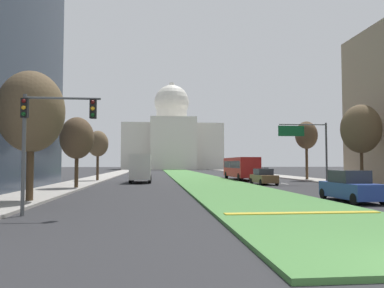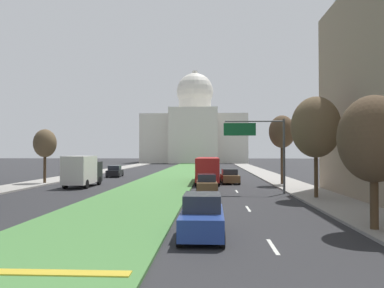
{
  "view_description": "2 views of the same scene",
  "coord_description": "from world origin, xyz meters",
  "px_view_note": "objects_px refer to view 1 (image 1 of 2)",
  "views": [
    {
      "loc": [
        -6.15,
        -6.66,
        2.24
      ],
      "look_at": [
        0.66,
        61.24,
        5.73
      ],
      "focal_mm": 34.83,
      "sensor_mm": 36.0,
      "label": 1
    },
    {
      "loc": [
        5.58,
        -2.33,
        3.63
      ],
      "look_at": [
        2.64,
        56.5,
        4.85
      ],
      "focal_mm": 35.61,
      "sensor_mm": 36.0,
      "label": 2
    }
  ],
  "objects_px": {
    "street_tree_right_mid": "(361,129)",
    "street_tree_left_far": "(98,144)",
    "street_tree_right_far": "(306,136)",
    "sedan_midblock": "(264,177)",
    "box_truck_delivery": "(141,168)",
    "sedan_lead_stopped": "(350,187)",
    "sedan_distant": "(260,174)",
    "capitol_building": "(172,140)",
    "sedan_far_horizon": "(141,172)",
    "traffic_light_near_left": "(45,127)",
    "street_tree_left_mid": "(77,138)",
    "city_bus": "(240,167)",
    "overhead_guide_sign": "(309,140)",
    "street_tree_left_near": "(31,112)"
  },
  "relations": [
    {
      "from": "sedan_lead_stopped",
      "to": "street_tree_left_far",
      "type": "bearing_deg",
      "value": 125.7
    },
    {
      "from": "street_tree_right_mid",
      "to": "sedan_far_horizon",
      "type": "relative_size",
      "value": 1.77
    },
    {
      "from": "overhead_guide_sign",
      "to": "box_truck_delivery",
      "type": "xyz_separation_m",
      "value": [
        -17.7,
        5.49,
        -2.96
      ]
    },
    {
      "from": "overhead_guide_sign",
      "to": "street_tree_right_mid",
      "type": "distance_m",
      "value": 5.31
    },
    {
      "from": "sedan_midblock",
      "to": "box_truck_delivery",
      "type": "distance_m",
      "value": 13.94
    },
    {
      "from": "traffic_light_near_left",
      "to": "sedan_distant",
      "type": "height_order",
      "value": "traffic_light_near_left"
    },
    {
      "from": "street_tree_left_far",
      "to": "box_truck_delivery",
      "type": "height_order",
      "value": "street_tree_left_far"
    },
    {
      "from": "street_tree_right_mid",
      "to": "sedan_distant",
      "type": "relative_size",
      "value": 1.84
    },
    {
      "from": "street_tree_right_far",
      "to": "sedan_distant",
      "type": "height_order",
      "value": "street_tree_right_far"
    },
    {
      "from": "street_tree_right_far",
      "to": "box_truck_delivery",
      "type": "height_order",
      "value": "street_tree_right_far"
    },
    {
      "from": "street_tree_left_far",
      "to": "box_truck_delivery",
      "type": "relative_size",
      "value": 0.97
    },
    {
      "from": "street_tree_right_far",
      "to": "sedan_midblock",
      "type": "bearing_deg",
      "value": -134.98
    },
    {
      "from": "street_tree_right_mid",
      "to": "street_tree_left_far",
      "type": "distance_m",
      "value": 29.36
    },
    {
      "from": "overhead_guide_sign",
      "to": "street_tree_right_mid",
      "type": "relative_size",
      "value": 0.82
    },
    {
      "from": "street_tree_left_near",
      "to": "sedan_far_horizon",
      "type": "xyz_separation_m",
      "value": [
        4.76,
        37.16,
        -4.33
      ]
    },
    {
      "from": "sedan_far_horizon",
      "to": "city_bus",
      "type": "distance_m",
      "value": 16.97
    },
    {
      "from": "street_tree_left_mid",
      "to": "sedan_far_horizon",
      "type": "distance_m",
      "value": 26.69
    },
    {
      "from": "sedan_distant",
      "to": "city_bus",
      "type": "bearing_deg",
      "value": 167.85
    },
    {
      "from": "sedan_far_horizon",
      "to": "sedan_lead_stopped",
      "type": "bearing_deg",
      "value": -70.42
    },
    {
      "from": "street_tree_left_far",
      "to": "box_truck_delivery",
      "type": "xyz_separation_m",
      "value": [
        5.32,
        -2.99,
        -2.88
      ]
    },
    {
      "from": "city_bus",
      "to": "sedan_far_horizon",
      "type": "bearing_deg",
      "value": 143.04
    },
    {
      "from": "traffic_light_near_left",
      "to": "overhead_guide_sign",
      "type": "relative_size",
      "value": 0.8
    },
    {
      "from": "box_truck_delivery",
      "to": "sedan_lead_stopped",
      "type": "bearing_deg",
      "value": -60.01
    },
    {
      "from": "traffic_light_near_left",
      "to": "street_tree_right_far",
      "type": "distance_m",
      "value": 38.34
    },
    {
      "from": "street_tree_left_near",
      "to": "sedan_distant",
      "type": "height_order",
      "value": "street_tree_left_near"
    },
    {
      "from": "capitol_building",
      "to": "sedan_lead_stopped",
      "type": "bearing_deg",
      "value": -87.41
    },
    {
      "from": "overhead_guide_sign",
      "to": "sedan_far_horizon",
      "type": "bearing_deg",
      "value": 130.89
    },
    {
      "from": "sedan_lead_stopped",
      "to": "city_bus",
      "type": "xyz_separation_m",
      "value": [
        -0.0,
        27.88,
        0.93
      ]
    },
    {
      "from": "sedan_distant",
      "to": "street_tree_left_mid",
      "type": "bearing_deg",
      "value": -143.25
    },
    {
      "from": "sedan_midblock",
      "to": "sedan_far_horizon",
      "type": "distance_m",
      "value": 24.79
    },
    {
      "from": "overhead_guide_sign",
      "to": "sedan_lead_stopped",
      "type": "bearing_deg",
      "value": -105.71
    },
    {
      "from": "street_tree_left_mid",
      "to": "street_tree_left_near",
      "type": "bearing_deg",
      "value": -91.43
    },
    {
      "from": "traffic_light_near_left",
      "to": "street_tree_left_far",
      "type": "height_order",
      "value": "street_tree_left_far"
    },
    {
      "from": "overhead_guide_sign",
      "to": "capitol_building",
      "type": "bearing_deg",
      "value": 95.8
    },
    {
      "from": "sedan_far_horizon",
      "to": "city_bus",
      "type": "bearing_deg",
      "value": -36.96
    },
    {
      "from": "traffic_light_near_left",
      "to": "sedan_far_horizon",
      "type": "relative_size",
      "value": 1.17
    },
    {
      "from": "capitol_building",
      "to": "street_tree_left_far",
      "type": "relative_size",
      "value": 5.61
    },
    {
      "from": "sedan_distant",
      "to": "street_tree_right_far",
      "type": "bearing_deg",
      "value": -18.8
    },
    {
      "from": "street_tree_left_far",
      "to": "sedan_lead_stopped",
      "type": "xyz_separation_m",
      "value": [
        18.26,
        -25.41,
        -3.71
      ]
    },
    {
      "from": "capitol_building",
      "to": "street_tree_left_near",
      "type": "height_order",
      "value": "capitol_building"
    },
    {
      "from": "street_tree_left_far",
      "to": "street_tree_right_far",
      "type": "relative_size",
      "value": 0.81
    },
    {
      "from": "sedan_midblock",
      "to": "sedan_distant",
      "type": "relative_size",
      "value": 0.97
    },
    {
      "from": "street_tree_right_far",
      "to": "sedan_distant",
      "type": "bearing_deg",
      "value": 161.2
    },
    {
      "from": "sedan_midblock",
      "to": "city_bus",
      "type": "xyz_separation_m",
      "value": [
        0.01,
        10.58,
        0.99
      ]
    },
    {
      "from": "street_tree_left_near",
      "to": "street_tree_left_mid",
      "type": "xyz_separation_m",
      "value": [
        0.28,
        11.1,
        -0.75
      ]
    },
    {
      "from": "street_tree_left_near",
      "to": "box_truck_delivery",
      "type": "height_order",
      "value": "street_tree_left_near"
    },
    {
      "from": "overhead_guide_sign",
      "to": "sedan_midblock",
      "type": "relative_size",
      "value": 1.55
    },
    {
      "from": "street_tree_left_mid",
      "to": "street_tree_left_far",
      "type": "relative_size",
      "value": 1.0
    },
    {
      "from": "street_tree_right_mid",
      "to": "capitol_building",
      "type": "bearing_deg",
      "value": 97.61
    },
    {
      "from": "traffic_light_near_left",
      "to": "sedan_distant",
      "type": "xyz_separation_m",
      "value": [
        18.59,
        31.58,
        -3.02
      ]
    }
  ]
}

